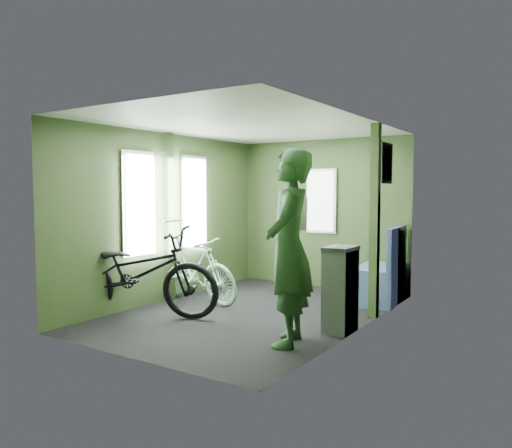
{
  "coord_description": "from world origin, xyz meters",
  "views": [
    {
      "loc": [
        3.37,
        -5.1,
        1.53
      ],
      "look_at": [
        0.0,
        0.1,
        1.1
      ],
      "focal_mm": 35.0,
      "sensor_mm": 36.0,
      "label": 1
    }
  ],
  "objects_px": {
    "bicycle_black": "(138,317)",
    "bicycle_mint": "(194,303)",
    "bench_seat": "(381,280)",
    "passenger": "(289,247)",
    "waste_box": "(340,289)"
  },
  "relations": [
    {
      "from": "bicycle_black",
      "to": "waste_box",
      "type": "xyz_separation_m",
      "value": [
        2.3,
        0.73,
        0.46
      ]
    },
    {
      "from": "bicycle_black",
      "to": "bicycle_mint",
      "type": "relative_size",
      "value": 1.32
    },
    {
      "from": "bicycle_black",
      "to": "waste_box",
      "type": "bearing_deg",
      "value": -91.99
    },
    {
      "from": "bicycle_mint",
      "to": "bench_seat",
      "type": "relative_size",
      "value": 1.5
    },
    {
      "from": "bicycle_black",
      "to": "bicycle_mint",
      "type": "xyz_separation_m",
      "value": [
        0.09,
        0.94,
        0.0
      ]
    },
    {
      "from": "bicycle_mint",
      "to": "bench_seat",
      "type": "bearing_deg",
      "value": -47.33
    },
    {
      "from": "bench_seat",
      "to": "passenger",
      "type": "bearing_deg",
      "value": -99.4
    },
    {
      "from": "waste_box",
      "to": "bicycle_mint",
      "type": "bearing_deg",
      "value": 174.37
    },
    {
      "from": "bicycle_mint",
      "to": "waste_box",
      "type": "xyz_separation_m",
      "value": [
        2.21,
        -0.22,
        0.46
      ]
    },
    {
      "from": "bicycle_mint",
      "to": "passenger",
      "type": "xyz_separation_m",
      "value": [
        1.95,
        -0.89,
        0.97
      ]
    },
    {
      "from": "bicycle_mint",
      "to": "passenger",
      "type": "height_order",
      "value": "passenger"
    },
    {
      "from": "bicycle_mint",
      "to": "bench_seat",
      "type": "xyz_separation_m",
      "value": [
        2.1,
        1.42,
        0.3
      ]
    },
    {
      "from": "bicycle_black",
      "to": "passenger",
      "type": "bearing_deg",
      "value": -108.07
    },
    {
      "from": "passenger",
      "to": "waste_box",
      "type": "relative_size",
      "value": 2.08
    },
    {
      "from": "bicycle_mint",
      "to": "bicycle_black",
      "type": "bearing_deg",
      "value": -176.85
    }
  ]
}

